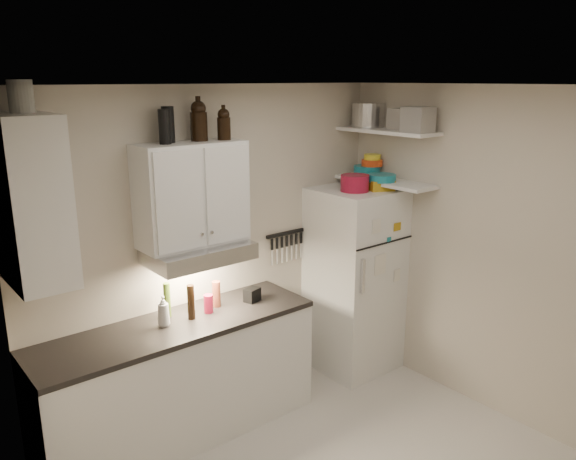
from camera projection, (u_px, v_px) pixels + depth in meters
ceiling at (357, 84)px, 3.06m from camera, size 3.20×3.00×0.02m
back_wall at (216, 250)px, 4.53m from camera, size 3.20×0.02×2.60m
left_wall at (86, 399)px, 2.42m from camera, size 0.02×3.00×2.60m
right_wall at (495, 255)px, 4.39m from camera, size 0.02×3.00×2.60m
base_cabinet at (180, 383)px, 4.19m from camera, size 2.10×0.60×0.88m
countertop at (177, 326)px, 4.07m from camera, size 2.10×0.62×0.04m
upper_cabinet at (192, 194)px, 4.08m from camera, size 0.80×0.33×0.75m
side_cabinet at (31, 201)px, 3.26m from camera, size 0.33×0.55×1.00m
range_hood at (199, 253)px, 4.15m from camera, size 0.76×0.46×0.12m
fridge at (354, 280)px, 5.15m from camera, size 0.70×0.68×1.70m
shelf_hi at (387, 131)px, 4.82m from camera, size 0.30×0.95×0.03m
shelf_lo at (385, 182)px, 4.94m from camera, size 0.30×0.95×0.03m
knife_strip at (286, 233)px, 4.94m from camera, size 0.42×0.02×0.03m
dutch_oven at (355, 183)px, 4.81m from camera, size 0.28×0.28×0.14m
book_stack at (378, 184)px, 4.91m from camera, size 0.30×0.32×0.09m
spice_jar at (362, 183)px, 4.94m from camera, size 0.07×0.07×0.09m
stock_pot at (368, 115)px, 5.04m from camera, size 0.34×0.34×0.21m
tin_a at (401, 119)px, 4.78m from camera, size 0.19×0.17×0.18m
tin_b at (418, 120)px, 4.51m from camera, size 0.21×0.21×0.21m
bowl_teal at (367, 171)px, 5.11m from camera, size 0.24×0.24×0.10m
bowl_orange at (372, 163)px, 5.08m from camera, size 0.19×0.19×0.06m
bowl_yellow at (372, 157)px, 5.07m from camera, size 0.15×0.15×0.05m
plates at (382, 178)px, 4.86m from camera, size 0.30×0.30×0.06m
growler_a at (199, 120)px, 4.03m from camera, size 0.14×0.14×0.29m
growler_b at (224, 124)px, 4.11m from camera, size 0.11×0.11×0.23m
thermos_a at (168, 125)px, 3.92m from camera, size 0.11×0.11×0.25m
thermos_b at (165, 127)px, 3.84m from camera, size 0.09×0.09×0.24m
side_jar at (21, 96)px, 3.14m from camera, size 0.18×0.18×0.18m
soap_bottle at (163, 309)px, 4.00m from camera, size 0.12×0.12×0.26m
pepper_mill at (216, 294)px, 4.35m from camera, size 0.07×0.07×0.21m
oil_bottle at (167, 300)px, 4.15m from camera, size 0.07×0.07×0.26m
vinegar_bottle at (191, 302)px, 4.12m from camera, size 0.07×0.07×0.26m
clear_bottle at (191, 299)px, 4.29m from camera, size 0.06×0.06×0.17m
red_jar at (208, 304)px, 4.24m from camera, size 0.09×0.09×0.14m
caddy at (252, 295)px, 4.47m from camera, size 0.14×0.12×0.11m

